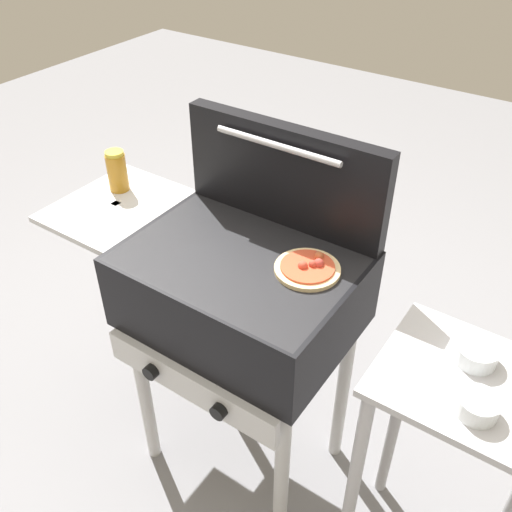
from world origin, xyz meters
TOP-DOWN VIEW (x-y plane):
  - ground_plane at (0.00, 0.00)m, footprint 8.00×8.00m
  - grill at (-0.01, -0.00)m, footprint 0.96×0.53m
  - grill_lid_open at (0.00, 0.21)m, footprint 0.63×0.08m
  - pizza_pepperoni at (0.18, 0.05)m, footprint 0.18×0.18m
  - sauce_jar at (-0.53, 0.07)m, footprint 0.06×0.06m
  - prep_table at (0.66, 0.00)m, footprint 0.44×0.36m
  - topping_bowl_near at (0.64, 0.06)m, footprint 0.10×0.10m
  - topping_bowl_far at (0.69, -0.09)m, footprint 0.09×0.09m

SIDE VIEW (x-z plane):
  - ground_plane at x=0.00m, z-range 0.00..0.00m
  - prep_table at x=0.66m, z-range 0.17..0.99m
  - grill at x=-0.01m, z-range 0.31..1.21m
  - topping_bowl_near at x=0.64m, z-range 0.82..0.86m
  - topping_bowl_far at x=0.69m, z-range 0.82..0.86m
  - pizza_pepperoni at x=0.18m, z-range 0.89..0.93m
  - sauce_jar at x=-0.53m, z-range 0.90..1.03m
  - grill_lid_open at x=0.00m, z-range 0.90..1.20m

